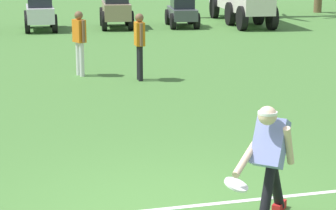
{
  "coord_description": "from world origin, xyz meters",
  "views": [
    {
      "loc": [
        -1.5,
        -7.07,
        3.1
      ],
      "look_at": [
        0.33,
        1.68,
        0.9
      ],
      "focal_mm": 70.0,
      "sensor_mm": 36.0,
      "label": 1
    }
  ],
  "objects_px": {
    "parked_car_slot_c": "(40,10)",
    "parked_car_slot_e": "(182,12)",
    "frisbee_in_flight": "(236,185)",
    "frisbee_thrower": "(270,157)",
    "teammate_near_sideline": "(140,40)",
    "parked_car_slot_d": "(116,8)",
    "teammate_midfield": "(79,37)"
  },
  "relations": [
    {
      "from": "teammate_near_sideline",
      "to": "parked_car_slot_d",
      "type": "height_order",
      "value": "teammate_near_sideline"
    },
    {
      "from": "teammate_near_sideline",
      "to": "parked_car_slot_c",
      "type": "xyz_separation_m",
      "value": [
        -2.1,
        9.9,
        -0.22
      ]
    },
    {
      "from": "frisbee_thrower",
      "to": "parked_car_slot_c",
      "type": "xyz_separation_m",
      "value": [
        -2.2,
        18.17,
        -0.07
      ]
    },
    {
      "from": "teammate_near_sideline",
      "to": "parked_car_slot_d",
      "type": "relative_size",
      "value": 0.65
    },
    {
      "from": "parked_car_slot_d",
      "to": "parked_car_slot_e",
      "type": "xyz_separation_m",
      "value": [
        2.53,
        -0.16,
        -0.18
      ]
    },
    {
      "from": "teammate_midfield",
      "to": "parked_car_slot_c",
      "type": "bearing_deg",
      "value": 94.9
    },
    {
      "from": "frisbee_thrower",
      "to": "parked_car_slot_e",
      "type": "height_order",
      "value": "frisbee_thrower"
    },
    {
      "from": "teammate_midfield",
      "to": "frisbee_in_flight",
      "type": "bearing_deg",
      "value": -84.1
    },
    {
      "from": "frisbee_in_flight",
      "to": "frisbee_thrower",
      "type": "bearing_deg",
      "value": 27.36
    },
    {
      "from": "parked_car_slot_c",
      "to": "parked_car_slot_e",
      "type": "distance_m",
      "value": 5.37
    },
    {
      "from": "parked_car_slot_d",
      "to": "parked_car_slot_e",
      "type": "height_order",
      "value": "parked_car_slot_d"
    },
    {
      "from": "parked_car_slot_c",
      "to": "parked_car_slot_d",
      "type": "distance_m",
      "value": 2.84
    },
    {
      "from": "frisbee_thrower",
      "to": "frisbee_in_flight",
      "type": "xyz_separation_m",
      "value": [
        -0.46,
        -0.24,
        -0.21
      ]
    },
    {
      "from": "frisbee_in_flight",
      "to": "parked_car_slot_e",
      "type": "relative_size",
      "value": 0.17
    },
    {
      "from": "teammate_near_sideline",
      "to": "parked_car_slot_d",
      "type": "distance_m",
      "value": 9.97
    },
    {
      "from": "teammate_midfield",
      "to": "parked_car_slot_e",
      "type": "bearing_deg",
      "value": 62.85
    },
    {
      "from": "frisbee_thrower",
      "to": "parked_car_slot_e",
      "type": "distance_m",
      "value": 18.32
    },
    {
      "from": "frisbee_thrower",
      "to": "teammate_midfield",
      "type": "bearing_deg",
      "value": 98.91
    },
    {
      "from": "teammate_midfield",
      "to": "frisbee_thrower",
      "type": "bearing_deg",
      "value": -81.09
    },
    {
      "from": "frisbee_in_flight",
      "to": "parked_car_slot_e",
      "type": "height_order",
      "value": "parked_car_slot_e"
    },
    {
      "from": "parked_car_slot_e",
      "to": "teammate_near_sideline",
      "type": "bearing_deg",
      "value": -108.49
    },
    {
      "from": "teammate_midfield",
      "to": "parked_car_slot_d",
      "type": "relative_size",
      "value": 0.65
    },
    {
      "from": "parked_car_slot_c",
      "to": "parked_car_slot_e",
      "type": "xyz_separation_m",
      "value": [
        5.37,
        -0.12,
        -0.16
      ]
    },
    {
      "from": "teammate_near_sideline",
      "to": "frisbee_thrower",
      "type": "bearing_deg",
      "value": -89.28
    },
    {
      "from": "frisbee_thrower",
      "to": "teammate_near_sideline",
      "type": "distance_m",
      "value": 8.27
    },
    {
      "from": "frisbee_in_flight",
      "to": "parked_car_slot_d",
      "type": "distance_m",
      "value": 18.48
    },
    {
      "from": "teammate_near_sideline",
      "to": "parked_car_slot_d",
      "type": "bearing_deg",
      "value": 85.75
    },
    {
      "from": "frisbee_thrower",
      "to": "parked_car_slot_d",
      "type": "relative_size",
      "value": 0.58
    },
    {
      "from": "frisbee_thrower",
      "to": "frisbee_in_flight",
      "type": "relative_size",
      "value": 3.74
    },
    {
      "from": "frisbee_in_flight",
      "to": "teammate_midfield",
      "type": "distance_m",
      "value": 9.39
    },
    {
      "from": "parked_car_slot_d",
      "to": "parked_car_slot_e",
      "type": "bearing_deg",
      "value": -3.6
    },
    {
      "from": "teammate_near_sideline",
      "to": "parked_car_slot_e",
      "type": "bearing_deg",
      "value": 71.51
    }
  ]
}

